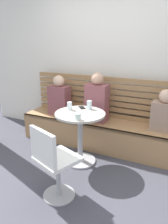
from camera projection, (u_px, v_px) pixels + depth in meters
name	position (u px, v px, depth m)	size (l,w,h in m)	color
ground	(63.00, 189.00, 2.56)	(8.00, 8.00, 0.00)	#42424C
back_wall	(113.00, 54.00, 3.49)	(5.20, 0.10, 2.90)	silver
booth_bench	(101.00, 134.00, 3.51)	(2.70, 0.52, 0.44)	#A87C51
booth_backrest	(107.00, 97.00, 3.54)	(2.65, 0.04, 0.67)	#9A7249
cafe_table	(80.00, 128.00, 2.97)	(0.68, 0.68, 0.74)	#ADADB2
white_chair	(53.00, 161.00, 2.26)	(0.52, 0.52, 0.85)	#ADADB2
person_adult	(97.00, 100.00, 3.35)	(0.34, 0.22, 0.77)	brown
person_child_left	(164.00, 113.00, 3.01)	(0.34, 0.22, 0.60)	#9E7F6B
person_child_middle	(59.00, 97.00, 3.68)	(0.34, 0.22, 0.67)	brown
cup_glass_short	(77.00, 116.00, 2.65)	(0.08, 0.08, 0.08)	silver
cup_water_clear	(70.00, 106.00, 3.01)	(0.07, 0.07, 0.11)	white
cup_glass_tall	(89.00, 105.00, 3.04)	(0.07, 0.07, 0.12)	silver
phone_on_table	(82.00, 108.00, 3.11)	(0.07, 0.14, 0.01)	black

